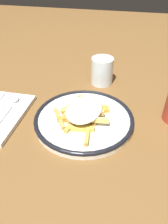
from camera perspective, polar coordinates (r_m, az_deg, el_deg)
name	(u,v)px	position (r m, az deg, el deg)	size (l,w,h in m)	color
ground_plane	(84,122)	(0.61, 0.00, -2.74)	(2.60, 2.60, 0.00)	brown
plate	(84,119)	(0.60, 0.00, -1.87)	(0.27, 0.27, 0.02)	silver
fries_heap	(82,112)	(0.59, -0.43, 0.01)	(0.16, 0.18, 0.04)	gold
spoon	(10,106)	(0.68, -18.57, 1.44)	(0.02, 0.15, 0.01)	silver
water_glass	(102,71)	(0.77, 4.70, 10.59)	(0.08, 0.08, 0.09)	silver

